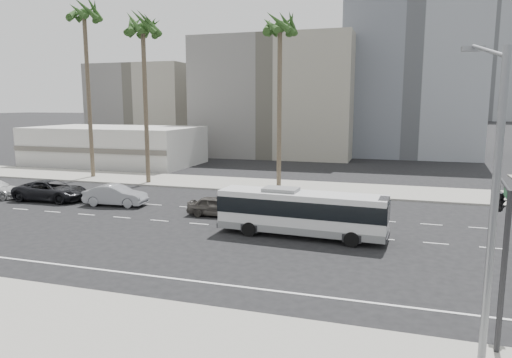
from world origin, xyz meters
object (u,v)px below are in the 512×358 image
at_px(car_c, 51,190).
at_px(palm_mid, 143,32).
at_px(palm_far, 84,17).
at_px(city_bus, 301,212).
at_px(traffic_signal, 500,203).
at_px(car_b, 116,195).
at_px(palm_near, 280,30).
at_px(car_a, 216,206).
at_px(streetlight_corner, 491,187).

distance_m(car_c, palm_mid, 17.54).
xyz_separation_m(palm_mid, palm_far, (-7.81, 1.60, 2.04)).
xyz_separation_m(city_bus, palm_mid, (-18.81, 14.17, 13.40)).
bearing_deg(traffic_signal, palm_far, 150.49).
xyz_separation_m(car_b, palm_mid, (-2.85, 9.93, 14.12)).
relative_size(city_bus, palm_far, 0.55).
height_order(car_b, traffic_signal, traffic_signal).
height_order(car_b, palm_mid, palm_mid).
bearing_deg(car_b, palm_near, -49.44).
distance_m(city_bus, car_c, 22.65).
relative_size(car_a, palm_near, 0.26).
relative_size(traffic_signal, palm_near, 0.34).
bearing_deg(traffic_signal, city_bus, 140.40).
relative_size(palm_mid, palm_far, 0.89).
bearing_deg(palm_far, car_a, -32.27).
distance_m(car_c, traffic_signal, 34.20).
distance_m(city_bus, palm_near, 20.85).
bearing_deg(car_b, palm_far, 37.01).
bearing_deg(traffic_signal, car_a, 147.60).
bearing_deg(palm_near, car_c, -146.81).
distance_m(car_a, streetlight_corner, 22.56).
distance_m(car_a, palm_mid, 21.42).
height_order(city_bus, car_b, city_bus).
bearing_deg(car_b, streetlight_corner, -130.93).
bearing_deg(palm_near, city_bus, -70.66).
bearing_deg(streetlight_corner, palm_near, 112.27).
bearing_deg(car_a, palm_near, -11.00).
xyz_separation_m(car_a, palm_mid, (-11.82, 10.80, 14.23)).
xyz_separation_m(car_b, streetlight_corner, (24.02, -16.93, 4.84)).
relative_size(car_b, streetlight_corner, 0.50).
bearing_deg(city_bus, palm_far, 152.51).
bearing_deg(car_a, car_b, 81.15).
xyz_separation_m(car_a, car_c, (-15.25, 0.92, 0.15)).
bearing_deg(car_b, traffic_signal, -123.67).
height_order(city_bus, palm_near, palm_near).
xyz_separation_m(car_a, car_b, (-8.97, 0.87, 0.12)).
bearing_deg(palm_far, traffic_signal, -34.79).
bearing_deg(car_c, palm_mid, -21.85).
height_order(car_a, streetlight_corner, streetlight_corner).
distance_m(car_a, palm_near, 18.42).
bearing_deg(palm_far, city_bus, -30.64).
distance_m(city_bus, car_b, 16.53).
xyz_separation_m(car_a, streetlight_corner, (15.05, -16.07, 4.96)).
height_order(car_b, car_c, car_c).
distance_m(streetlight_corner, traffic_signal, 3.97).
bearing_deg(palm_mid, car_c, -109.12).
bearing_deg(palm_far, palm_near, -1.22).
distance_m(car_b, palm_far, 22.53).
bearing_deg(streetlight_corner, palm_mid, 131.64).
relative_size(city_bus, palm_near, 0.64).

